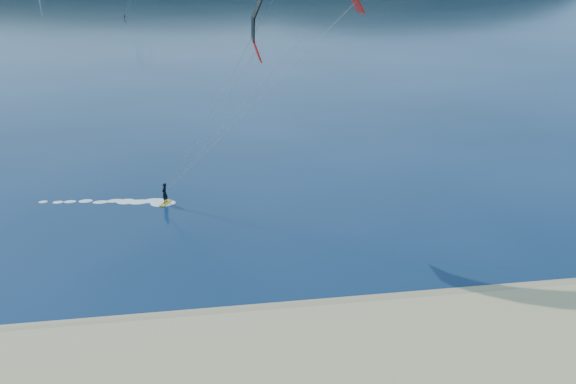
{
  "coord_description": "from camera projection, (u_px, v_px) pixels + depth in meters",
  "views": [
    {
      "loc": [
        -1.8,
        -19.86,
        17.4
      ],
      "look_at": [
        2.51,
        10.0,
        5.0
      ],
      "focal_mm": 33.83,
      "sensor_mm": 36.0,
      "label": 1
    }
  ],
  "objects": [
    {
      "name": "kitesurfer_near",
      "position": [
        300.0,
        38.0,
        36.57
      ],
      "size": [
        25.68,
        6.72,
        17.92
      ],
      "color": "gold",
      "rests_on": "ground"
    },
    {
      "name": "ground",
      "position": [
        265.0,
        376.0,
        25.04
      ],
      "size": [
        1800.0,
        1800.0,
        0.0
      ],
      "primitive_type": "plane",
      "color": "#071D36",
      "rests_on": "ground"
    },
    {
      "name": "wet_sand",
      "position": [
        256.0,
        318.0,
        29.14
      ],
      "size": [
        220.0,
        2.5,
        0.1
      ],
      "color": "#948056",
      "rests_on": "ground"
    }
  ]
}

